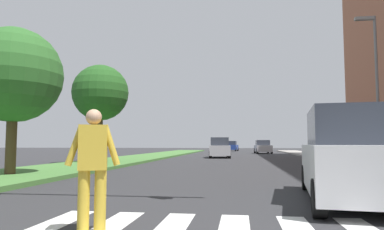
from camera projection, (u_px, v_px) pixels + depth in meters
name	position (u px, v px, depth m)	size (l,w,h in m)	color
ground_plane	(233.00, 159.00, 28.53)	(140.00, 140.00, 0.00)	#2D2D30
crosswalk	(202.00, 230.00, 5.00)	(4.95, 2.20, 0.01)	silver
median_strip	(136.00, 158.00, 27.55)	(4.20, 64.00, 0.15)	#477A38
tree_mid	(14.00, 75.00, 12.77)	(3.41, 3.41, 5.23)	#4C3823
tree_far	(100.00, 93.00, 21.66)	(3.39, 3.39, 5.85)	#4C3823
sidewalk_right	(343.00, 159.00, 25.51)	(3.00, 64.00, 0.15)	#9E9991
street_lamp_right	(375.00, 76.00, 17.78)	(1.02, 0.24, 7.50)	slate
pedestrian_performer	(93.00, 164.00, 4.90)	(0.73, 0.35, 1.69)	gold
suv_crossing	(354.00, 157.00, 7.48)	(2.48, 4.80, 1.97)	silver
sedan_midblock	(219.00, 148.00, 30.71)	(2.06, 4.28, 1.74)	#B7B7BC
sedan_distant	(263.00, 147.00, 44.49)	(2.07, 4.51, 1.65)	#B7B7BC
sedan_far_horizon	(232.00, 146.00, 58.53)	(2.18, 4.24, 1.64)	navy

